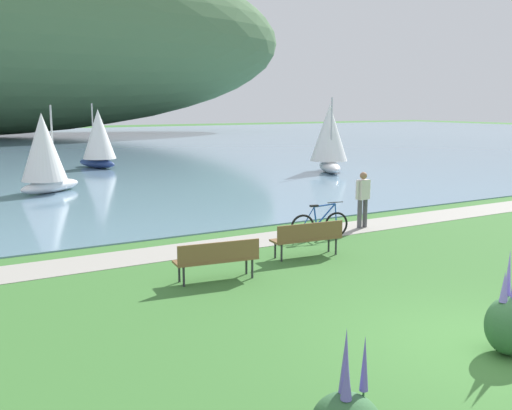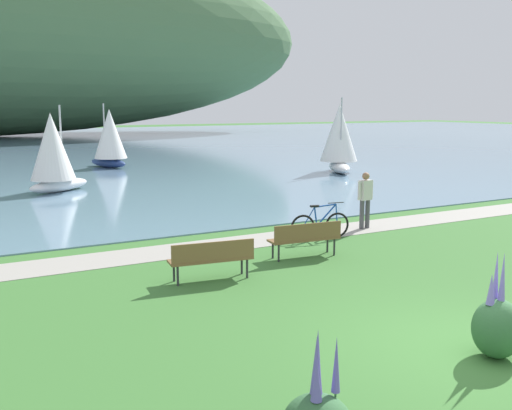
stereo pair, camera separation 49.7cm
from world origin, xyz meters
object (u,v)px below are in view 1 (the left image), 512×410
park_bench_further_along (217,257)px  sailboat_nearest_to_shore (329,137)px  sailboat_mid_bay (44,152)px  park_bench_near_camera (308,236)px  sailboat_toward_hillside (98,138)px  bicycle_leaning_near_bench (320,225)px  person_at_shoreline (363,196)px

park_bench_further_along → sailboat_nearest_to_shore: size_ratio=0.46×
sailboat_nearest_to_shore → sailboat_mid_bay: size_ratio=1.11×
sailboat_mid_bay → park_bench_near_camera: bearing=-76.2°
park_bench_near_camera → sailboat_toward_hillside: sailboat_toward_hillside is taller
park_bench_near_camera → bicycle_leaning_near_bench: bearing=45.2°
park_bench_near_camera → park_bench_further_along: 2.88m
person_at_shoreline → sailboat_nearest_to_shore: bearing=56.4°
park_bench_further_along → sailboat_mid_bay: 14.68m
park_bench_near_camera → bicycle_leaning_near_bench: bicycle_leaning_near_bench is taller
park_bench_near_camera → sailboat_mid_bay: sailboat_mid_bay is taller
bicycle_leaning_near_bench → sailboat_nearest_to_shore: sailboat_nearest_to_shore is taller
park_bench_further_along → sailboat_toward_hillside: size_ratio=0.49×
person_at_shoreline → sailboat_toward_hillside: sailboat_toward_hillside is taller
park_bench_near_camera → sailboat_toward_hillside: bearing=86.8°
bicycle_leaning_near_bench → sailboat_toward_hillside: 21.18m
sailboat_toward_hillside → park_bench_near_camera: bearing=-93.2°
park_bench_near_camera → sailboat_nearest_to_shore: (11.66, 14.35, 1.42)m
sailboat_mid_bay → sailboat_nearest_to_shore: bearing=1.5°
sailboat_nearest_to_shore → sailboat_mid_bay: bearing=-178.5°
park_bench_near_camera → sailboat_mid_bay: bearing=103.8°
park_bench_near_camera → sailboat_mid_bay: 14.43m
bicycle_leaning_near_bench → sailboat_toward_hillside: sailboat_toward_hillside is taller
park_bench_further_along → sailboat_nearest_to_shore: sailboat_nearest_to_shore is taller
park_bench_further_along → park_bench_near_camera: bearing=13.1°
sailboat_toward_hillside → sailboat_nearest_to_shore: bearing=-38.5°
sailboat_nearest_to_shore → sailboat_mid_bay: (-15.10, -0.39, -0.19)m
person_at_shoreline → sailboat_nearest_to_shore: (8.21, 12.36, 0.97)m
bicycle_leaning_near_bench → sailboat_nearest_to_shore: bearing=51.6°
park_bench_further_along → sailboat_toward_hillside: (4.06, 23.28, 1.28)m
bicycle_leaning_near_bench → person_at_shoreline: 2.11m
sailboat_nearest_to_shore → sailboat_mid_bay: sailboat_nearest_to_shore is taller
park_bench_further_along → sailboat_mid_bay: size_ratio=0.51×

